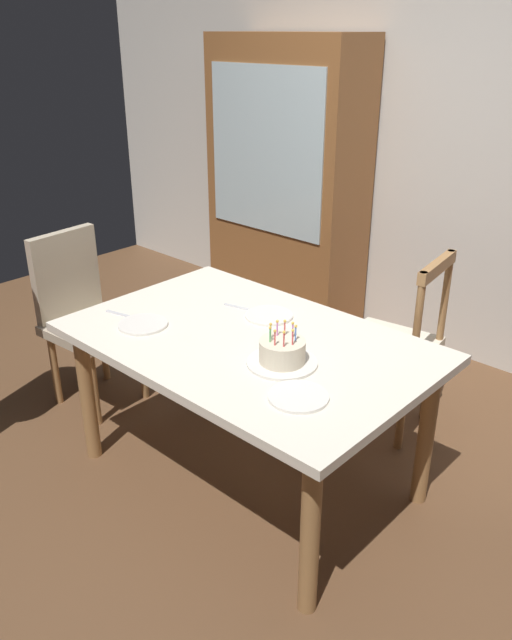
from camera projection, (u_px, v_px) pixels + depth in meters
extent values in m
plane|color=brown|center=(248.00, 475.00, 2.99)|extent=(6.40, 6.40, 0.00)
cube|color=beige|center=(465.00, 145.00, 3.67)|extent=(6.40, 0.10, 2.60)
cube|color=silver|center=(247.00, 342.00, 2.69)|extent=(1.54, 1.00, 0.04)
cylinder|color=#9E7042|center=(87.00, 395.00, 2.99)|extent=(0.07, 0.07, 0.69)
cylinder|color=#9E7042|center=(310.00, 535.00, 2.17)|extent=(0.07, 0.07, 0.69)
cylinder|color=#9E7042|center=(210.00, 340.00, 3.52)|extent=(0.07, 0.07, 0.69)
cylinder|color=#9E7042|center=(426.00, 435.00, 2.70)|extent=(0.07, 0.07, 0.69)
cylinder|color=silver|center=(282.00, 363.00, 2.47)|extent=(0.28, 0.28, 0.01)
cylinder|color=beige|center=(282.00, 351.00, 2.45)|extent=(0.18, 0.18, 0.09)
cylinder|color=#E54C4C|center=(293.00, 338.00, 2.39)|extent=(0.01, 0.01, 0.05)
sphere|color=#FFC64C|center=(293.00, 330.00, 2.38)|extent=(0.01, 0.01, 0.01)
cylinder|color=#4C7FE5|center=(296.00, 334.00, 2.42)|extent=(0.01, 0.01, 0.05)
sphere|color=#FFC64C|center=(296.00, 326.00, 2.41)|extent=(0.01, 0.01, 0.01)
cylinder|color=#D872CC|center=(293.00, 331.00, 2.45)|extent=(0.01, 0.01, 0.05)
sphere|color=#FFC64C|center=(293.00, 323.00, 2.44)|extent=(0.01, 0.01, 0.01)
cylinder|color=#E54C4C|center=(285.00, 329.00, 2.47)|extent=(0.01, 0.01, 0.05)
sphere|color=#FFC64C|center=(285.00, 321.00, 2.45)|extent=(0.01, 0.01, 0.01)
cylinder|color=#D872CC|center=(277.00, 329.00, 2.46)|extent=(0.01, 0.01, 0.05)
sphere|color=#FFC64C|center=(277.00, 321.00, 2.45)|extent=(0.01, 0.01, 0.01)
cylinder|color=#66CC72|center=(271.00, 332.00, 2.44)|extent=(0.01, 0.01, 0.05)
sphere|color=#FFC64C|center=(271.00, 324.00, 2.43)|extent=(0.01, 0.01, 0.01)
cylinder|color=#66CC72|center=(270.00, 336.00, 2.41)|extent=(0.01, 0.01, 0.05)
sphere|color=#FFC64C|center=(270.00, 328.00, 2.40)|extent=(0.01, 0.01, 0.01)
cylinder|color=#E54C4C|center=(275.00, 339.00, 2.39)|extent=(0.01, 0.01, 0.05)
sphere|color=#FFC64C|center=(275.00, 331.00, 2.37)|extent=(0.01, 0.01, 0.01)
cylinder|color=#E54C4C|center=(284.00, 340.00, 2.38)|extent=(0.01, 0.01, 0.05)
sphere|color=#FFC64C|center=(284.00, 332.00, 2.36)|extent=(0.01, 0.01, 0.01)
cylinder|color=white|center=(143.00, 324.00, 2.79)|extent=(0.22, 0.22, 0.01)
cylinder|color=white|center=(269.00, 316.00, 2.88)|extent=(0.22, 0.22, 0.01)
cylinder|color=white|center=(298.00, 397.00, 2.25)|extent=(0.22, 0.22, 0.01)
cube|color=silver|center=(122.00, 315.00, 2.89)|extent=(0.18, 0.06, 0.01)
cube|color=silver|center=(241.00, 308.00, 2.96)|extent=(0.18, 0.06, 0.01)
cube|color=beige|center=(388.00, 346.00, 3.22)|extent=(0.50, 0.50, 0.05)
cylinder|color=#9E7042|center=(369.00, 365.00, 3.53)|extent=(0.04, 0.04, 0.42)
cylinder|color=#9E7042|center=(340.00, 391.00, 3.28)|extent=(0.04, 0.04, 0.42)
cylinder|color=#9E7042|center=(427.00, 382.00, 3.35)|extent=(0.04, 0.04, 0.42)
cylinder|color=#9E7042|center=(402.00, 411.00, 3.10)|extent=(0.04, 0.04, 0.42)
cylinder|color=#9E7042|center=(445.00, 298.00, 3.14)|extent=(0.04, 0.04, 0.50)
cylinder|color=#9E7042|center=(417.00, 324.00, 2.87)|extent=(0.04, 0.04, 0.50)
cube|color=#9E7042|center=(437.00, 267.00, 2.91)|extent=(0.10, 0.40, 0.06)
cube|color=tan|center=(95.00, 328.00, 3.41)|extent=(0.47, 0.47, 0.05)
cylinder|color=#9E7042|center=(94.00, 389.00, 3.29)|extent=(0.04, 0.04, 0.42)
cylinder|color=#9E7042|center=(143.00, 364.00, 3.54)|extent=(0.04, 0.04, 0.42)
cylinder|color=#9E7042|center=(55.00, 369.00, 3.48)|extent=(0.04, 0.04, 0.42)
cylinder|color=#9E7042|center=(104.00, 347.00, 3.73)|extent=(0.04, 0.04, 0.42)
cube|color=tan|center=(66.00, 276.00, 3.42)|extent=(0.08, 0.40, 0.50)
cube|color=brown|center=(287.00, 185.00, 4.31)|extent=(1.10, 0.44, 1.90)
cube|color=silver|center=(265.00, 152.00, 4.05)|extent=(0.94, 0.01, 1.04)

